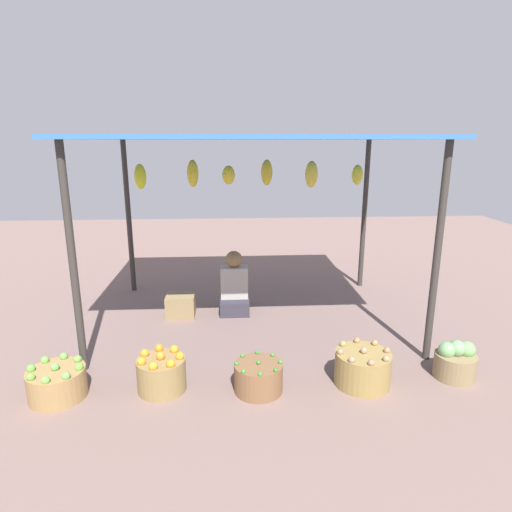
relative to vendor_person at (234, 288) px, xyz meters
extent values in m
plane|color=#7A6159|center=(0.22, -0.25, -0.30)|extent=(14.00, 14.00, 0.00)
cylinder|color=#38332D|center=(-1.45, -1.37, 0.76)|extent=(0.07, 0.07, 2.11)
cylinder|color=#38332D|center=(1.89, -1.37, 0.76)|extent=(0.07, 0.07, 2.11)
cylinder|color=#38332D|center=(-1.45, 0.88, 0.76)|extent=(0.07, 0.07, 2.11)
cylinder|color=#38332D|center=(1.89, 0.88, 0.76)|extent=(0.07, 0.07, 2.11)
cube|color=#3571BA|center=(0.22, -0.25, 1.84)|extent=(3.64, 2.55, 0.04)
ellipsoid|color=yellow|center=(-1.00, -0.40, 1.43)|extent=(0.13, 0.13, 0.27)
ellipsoid|color=yellow|center=(-0.47, 0.01, 1.43)|extent=(0.13, 0.13, 0.32)
ellipsoid|color=yellow|center=(-0.05, -0.24, 1.43)|extent=(0.14, 0.14, 0.21)
ellipsoid|color=gold|center=(0.41, 0.12, 1.43)|extent=(0.14, 0.14, 0.31)
ellipsoid|color=yellow|center=(0.90, -0.20, 1.43)|extent=(0.14, 0.14, 0.30)
ellipsoid|color=yellow|center=(1.40, -0.30, 1.43)|extent=(0.12, 0.12, 0.22)
cube|color=#34313C|center=(0.00, -0.03, -0.21)|extent=(0.36, 0.44, 0.18)
cube|color=#B4ACA1|center=(0.00, 0.02, 0.08)|extent=(0.34, 0.22, 0.40)
sphere|color=olive|center=(0.00, 0.02, 0.38)|extent=(0.21, 0.21, 0.21)
cylinder|color=#9D7A49|center=(-1.52, -1.83, -0.17)|extent=(0.47, 0.47, 0.25)
sphere|color=#69AF4F|center=(-1.52, -1.83, -0.02)|extent=(0.07, 0.07, 0.07)
sphere|color=#68BC3D|center=(-1.32, -1.83, -0.03)|extent=(0.07, 0.07, 0.07)
sphere|color=#6DAE45|center=(-1.38, -1.69, -0.03)|extent=(0.07, 0.07, 0.07)
sphere|color=#68B147|center=(-1.52, -1.63, -0.03)|extent=(0.07, 0.07, 0.07)
sphere|color=#6BB845|center=(-1.66, -1.69, -0.03)|extent=(0.07, 0.07, 0.07)
sphere|color=#66B841|center=(-1.72, -1.83, -0.03)|extent=(0.07, 0.07, 0.07)
sphere|color=#6FA940|center=(-1.66, -1.97, -0.03)|extent=(0.07, 0.07, 0.07)
sphere|color=#72BC48|center=(-1.52, -2.03, -0.03)|extent=(0.07, 0.07, 0.07)
sphere|color=#6FAB51|center=(-1.38, -1.97, -0.03)|extent=(0.07, 0.07, 0.07)
cylinder|color=olive|center=(-0.66, -1.77, -0.15)|extent=(0.42, 0.42, 0.29)
sphere|color=orange|center=(-0.66, -1.77, 0.02)|extent=(0.08, 0.08, 0.08)
sphere|color=orange|center=(-0.49, -1.77, 0.01)|extent=(0.08, 0.08, 0.08)
sphere|color=orange|center=(-0.55, -1.64, 0.01)|extent=(0.08, 0.08, 0.08)
sphere|color=orange|center=(-0.69, -1.61, 0.01)|extent=(0.08, 0.08, 0.08)
sphere|color=orange|center=(-0.81, -1.70, 0.01)|extent=(0.08, 0.08, 0.08)
sphere|color=orange|center=(-0.81, -1.84, 0.01)|extent=(0.08, 0.08, 0.08)
sphere|color=orange|center=(-0.69, -1.93, 0.01)|extent=(0.08, 0.08, 0.08)
sphere|color=orange|center=(-0.55, -1.90, 0.01)|extent=(0.08, 0.08, 0.08)
cylinder|color=brown|center=(0.18, -1.84, -0.17)|extent=(0.42, 0.42, 0.25)
sphere|color=#338E37|center=(0.18, -1.84, -0.03)|extent=(0.04, 0.04, 0.04)
sphere|color=#3D9228|center=(0.37, -1.84, -0.03)|extent=(0.04, 0.04, 0.04)
sphere|color=#378A30|center=(0.31, -1.71, -0.03)|extent=(0.04, 0.04, 0.04)
sphere|color=#308629|center=(0.18, -1.65, -0.03)|extent=(0.04, 0.04, 0.04)
sphere|color=#3C8D25|center=(0.05, -1.71, -0.03)|extent=(0.04, 0.04, 0.04)
sphere|color=green|center=(-0.01, -1.84, -0.03)|extent=(0.04, 0.04, 0.04)
sphere|color=#429135|center=(0.05, -1.98, -0.03)|extent=(0.04, 0.04, 0.04)
sphere|color=green|center=(0.18, -2.03, -0.03)|extent=(0.04, 0.04, 0.04)
sphere|color=#338024|center=(0.31, -1.98, -0.03)|extent=(0.04, 0.04, 0.04)
cylinder|color=olive|center=(1.11, -1.79, -0.15)|extent=(0.49, 0.49, 0.30)
sphere|color=#9D8060|center=(1.11, -1.79, 0.03)|extent=(0.06, 0.06, 0.06)
sphere|color=#A3764E|center=(1.32, -1.79, 0.02)|extent=(0.06, 0.06, 0.06)
sphere|color=#A17F4E|center=(1.26, -1.64, 0.02)|extent=(0.06, 0.06, 0.06)
sphere|color=#A47651|center=(1.11, -1.58, 0.02)|extent=(0.06, 0.06, 0.06)
sphere|color=#A3854E|center=(0.96, -1.64, 0.02)|extent=(0.06, 0.06, 0.06)
sphere|color=#94765F|center=(0.90, -1.79, 0.02)|extent=(0.06, 0.06, 0.06)
sphere|color=#A07F5E|center=(0.96, -1.94, 0.02)|extent=(0.06, 0.06, 0.06)
sphere|color=#9E7555|center=(1.11, -2.00, 0.02)|extent=(0.06, 0.06, 0.06)
sphere|color=#9B815B|center=(1.26, -1.94, 0.02)|extent=(0.06, 0.06, 0.06)
cylinder|color=#8A754F|center=(1.99, -1.73, -0.18)|extent=(0.37, 0.37, 0.23)
sphere|color=#73A56A|center=(1.99, -1.73, -0.01)|extent=(0.15, 0.15, 0.15)
sphere|color=#71AA5F|center=(2.08, -1.73, -0.02)|extent=(0.15, 0.15, 0.15)
sphere|color=#72A468|center=(1.90, -1.73, -0.02)|extent=(0.15, 0.15, 0.15)
cube|color=olive|center=(-0.67, -0.12, -0.16)|extent=(0.35, 0.31, 0.27)
camera|label=1|loc=(-0.05, -5.17, 1.81)|focal=30.37mm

